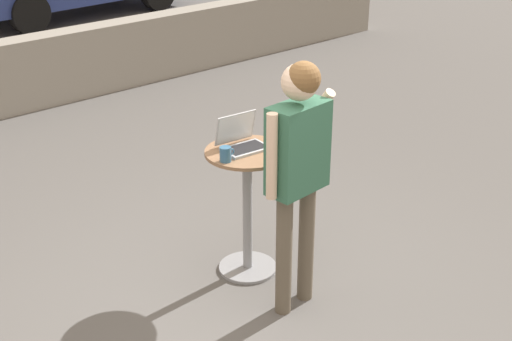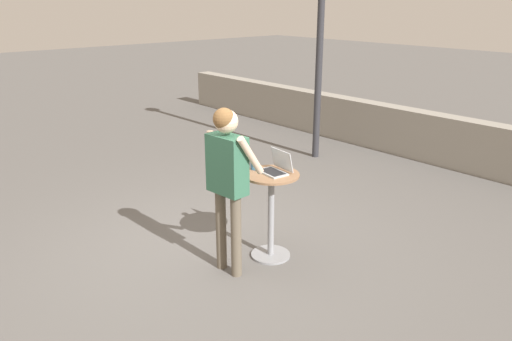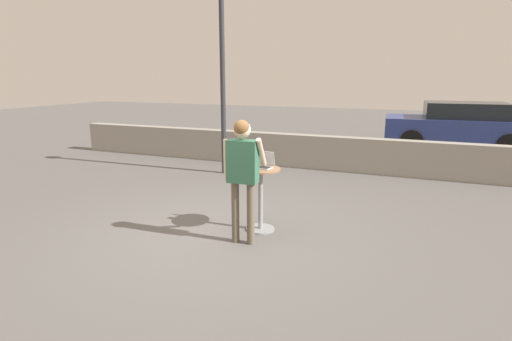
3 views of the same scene
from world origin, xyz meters
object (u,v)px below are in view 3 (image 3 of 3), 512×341
at_px(standing_person, 243,165).
at_px(street_lamp, 222,51).
at_px(cafe_table, 261,193).
at_px(parked_car_near_street, 458,125).
at_px(laptop, 262,164).
at_px(coffee_mug, 246,164).

distance_m(standing_person, street_lamp, 4.63).
xyz_separation_m(cafe_table, parked_car_near_street, (3.36, 8.89, 0.19)).
relative_size(laptop, coffee_mug, 2.92).
distance_m(laptop, parked_car_near_street, 9.44).
relative_size(parked_car_near_street, street_lamp, 0.98).
bearing_deg(cafe_table, standing_person, -95.22).
xyz_separation_m(laptop, parked_car_near_street, (3.36, 8.82, -0.24)).
height_order(cafe_table, street_lamp, street_lamp).
relative_size(laptop, street_lamp, 0.08).
bearing_deg(coffee_mug, cafe_table, 10.56).
bearing_deg(standing_person, coffee_mug, 109.11).
xyz_separation_m(parked_car_near_street, street_lamp, (-5.55, -5.73, 2.10)).
xyz_separation_m(coffee_mug, parked_car_near_street, (3.59, 8.93, -0.24)).
relative_size(cafe_table, coffee_mug, 8.30).
bearing_deg(parked_car_near_street, standing_person, -109.88).
xyz_separation_m(standing_person, parked_car_near_street, (3.41, 9.44, -0.34)).
bearing_deg(parked_car_near_street, street_lamp, -134.10).
height_order(standing_person, parked_car_near_street, standing_person).
relative_size(cafe_table, parked_car_near_street, 0.22).
bearing_deg(parked_car_near_street, laptop, -110.84).
bearing_deg(cafe_table, coffee_mug, -169.44).
relative_size(laptop, standing_person, 0.20).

